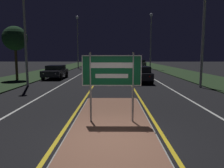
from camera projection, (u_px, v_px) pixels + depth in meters
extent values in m
plane|color=black|center=(111.00, 142.00, 6.04)|extent=(160.00, 160.00, 0.00)
cube|color=#999993|center=(112.00, 123.00, 7.67)|extent=(2.71, 8.54, 0.05)
cube|color=brown|center=(112.00, 123.00, 7.66)|extent=(2.59, 8.42, 0.10)
cube|color=#23381E|center=(33.00, 75.00, 25.93)|extent=(5.00, 100.00, 0.08)
cube|color=#23381E|center=(193.00, 75.00, 25.81)|extent=(5.00, 100.00, 0.08)
cube|color=gold|center=(102.00, 72.00, 30.84)|extent=(0.12, 70.00, 0.01)
cube|color=gold|center=(124.00, 72.00, 30.82)|extent=(0.12, 70.00, 0.01)
cube|color=silver|center=(83.00, 72.00, 30.86)|extent=(0.12, 70.00, 0.01)
cube|color=silver|center=(143.00, 72.00, 30.81)|extent=(0.12, 70.00, 0.01)
cube|color=silver|center=(62.00, 72.00, 30.88)|extent=(0.10, 70.00, 0.01)
cube|color=silver|center=(164.00, 72.00, 30.79)|extent=(0.10, 70.00, 0.01)
cylinder|color=#9E9E99|center=(91.00, 87.00, 7.51)|extent=(0.07, 0.07, 2.40)
cylinder|color=#9E9E99|center=(133.00, 87.00, 7.50)|extent=(0.07, 0.07, 2.40)
cube|color=#0F512D|center=(112.00, 71.00, 7.43)|extent=(2.03, 0.04, 1.04)
cube|color=white|center=(112.00, 71.00, 7.40)|extent=(2.03, 0.00, 1.04)
cube|color=#0F512D|center=(112.00, 71.00, 7.40)|extent=(1.97, 0.01, 0.98)
cube|color=white|center=(112.00, 65.00, 7.37)|extent=(1.42, 0.01, 0.19)
cube|color=white|center=(112.00, 76.00, 7.42)|extent=(1.11, 0.01, 0.15)
cylinder|color=#9E9E99|center=(25.00, 29.00, 16.53)|extent=(0.18, 0.18, 8.79)
cylinder|color=#9E9E99|center=(78.00, 44.00, 39.86)|extent=(0.18, 0.18, 9.06)
sphere|color=white|center=(77.00, 17.00, 39.25)|extent=(0.53, 0.53, 0.53)
cylinder|color=#9E9E99|center=(204.00, 18.00, 15.69)|extent=(0.18, 0.18, 10.09)
cylinder|color=#9E9E99|center=(151.00, 43.00, 37.09)|extent=(0.18, 0.18, 8.99)
sphere|color=white|center=(151.00, 15.00, 36.48)|extent=(0.53, 0.53, 0.53)
cube|color=black|center=(139.00, 75.00, 19.47)|extent=(1.87, 4.09, 0.59)
cube|color=black|center=(140.00, 69.00, 19.16)|extent=(1.64, 2.13, 0.50)
sphere|color=red|center=(135.00, 76.00, 17.45)|extent=(0.14, 0.14, 0.14)
sphere|color=red|center=(150.00, 77.00, 17.45)|extent=(0.14, 0.14, 0.14)
cylinder|color=black|center=(128.00, 77.00, 20.77)|extent=(0.22, 0.70, 0.70)
cylinder|color=black|center=(147.00, 77.00, 20.76)|extent=(0.22, 0.70, 0.70)
cylinder|color=black|center=(130.00, 80.00, 18.26)|extent=(0.22, 0.70, 0.70)
cylinder|color=black|center=(152.00, 80.00, 18.24)|extent=(0.22, 0.70, 0.70)
cube|color=navy|center=(134.00, 68.00, 29.58)|extent=(1.76, 4.28, 0.62)
cube|color=black|center=(134.00, 64.00, 29.25)|extent=(1.55, 2.23, 0.45)
sphere|color=red|center=(131.00, 69.00, 27.47)|extent=(0.14, 0.14, 0.14)
sphere|color=red|center=(139.00, 69.00, 27.46)|extent=(0.14, 0.14, 0.14)
cylinder|color=black|center=(127.00, 70.00, 30.94)|extent=(0.22, 0.72, 0.72)
cylinder|color=black|center=(139.00, 70.00, 30.93)|extent=(0.22, 0.72, 0.72)
cylinder|color=black|center=(128.00, 71.00, 28.31)|extent=(0.22, 0.72, 0.72)
cylinder|color=black|center=(141.00, 71.00, 28.30)|extent=(0.22, 0.72, 0.72)
cube|color=black|center=(129.00, 65.00, 38.99)|extent=(1.74, 4.33, 0.60)
cube|color=black|center=(129.00, 63.00, 38.67)|extent=(1.53, 2.25, 0.40)
sphere|color=red|center=(126.00, 65.00, 36.86)|extent=(0.14, 0.14, 0.14)
sphere|color=red|center=(133.00, 65.00, 36.85)|extent=(0.14, 0.14, 0.14)
cylinder|color=black|center=(124.00, 67.00, 40.37)|extent=(0.22, 0.68, 0.68)
cylinder|color=black|center=(133.00, 67.00, 40.36)|extent=(0.22, 0.68, 0.68)
cylinder|color=black|center=(124.00, 67.00, 37.71)|extent=(0.22, 0.68, 0.68)
cylinder|color=black|center=(134.00, 67.00, 37.70)|extent=(0.22, 0.68, 0.68)
cube|color=#4C514C|center=(141.00, 64.00, 47.60)|extent=(1.77, 4.69, 0.65)
cube|color=black|center=(141.00, 61.00, 47.25)|extent=(1.55, 2.44, 0.50)
sphere|color=red|center=(140.00, 64.00, 45.29)|extent=(0.14, 0.14, 0.14)
sphere|color=red|center=(145.00, 64.00, 45.28)|extent=(0.14, 0.14, 0.14)
cylinder|color=black|center=(136.00, 65.00, 49.09)|extent=(0.22, 0.61, 0.61)
cylinder|color=black|center=(144.00, 65.00, 49.08)|extent=(0.22, 0.61, 0.61)
cylinder|color=black|center=(138.00, 65.00, 46.21)|extent=(0.22, 0.61, 0.61)
cylinder|color=black|center=(146.00, 65.00, 46.20)|extent=(0.22, 0.61, 0.61)
cube|color=black|center=(55.00, 73.00, 22.57)|extent=(1.82, 4.23, 0.58)
cube|color=black|center=(56.00, 67.00, 22.75)|extent=(1.60, 2.20, 0.46)
sphere|color=white|center=(43.00, 74.00, 20.48)|extent=(0.14, 0.14, 0.14)
sphere|color=white|center=(55.00, 74.00, 20.48)|extent=(0.14, 0.14, 0.14)
cylinder|color=black|center=(43.00, 77.00, 21.31)|extent=(0.22, 0.67, 0.67)
cylinder|color=black|center=(61.00, 77.00, 21.30)|extent=(0.22, 0.67, 0.67)
cylinder|color=black|center=(51.00, 74.00, 23.91)|extent=(0.22, 0.67, 0.67)
cylinder|color=black|center=(66.00, 74.00, 23.90)|extent=(0.22, 0.67, 0.67)
cube|color=#4C514C|center=(98.00, 66.00, 35.50)|extent=(1.81, 4.17, 0.66)
cube|color=black|center=(99.00, 63.00, 35.68)|extent=(1.60, 2.17, 0.42)
sphere|color=white|center=(94.00, 66.00, 33.44)|extent=(0.14, 0.14, 0.14)
sphere|color=white|center=(101.00, 66.00, 33.44)|extent=(0.14, 0.14, 0.14)
cylinder|color=black|center=(92.00, 69.00, 34.27)|extent=(0.22, 0.70, 0.70)
cylinder|color=black|center=(103.00, 69.00, 34.26)|extent=(0.22, 0.70, 0.70)
cylinder|color=black|center=(94.00, 68.00, 36.83)|extent=(0.22, 0.70, 0.70)
cylinder|color=black|center=(104.00, 68.00, 36.82)|extent=(0.22, 0.70, 0.70)
cube|color=navy|center=(89.00, 63.00, 49.73)|extent=(1.74, 4.04, 0.55)
cube|color=black|center=(89.00, 61.00, 49.90)|extent=(1.53, 2.10, 0.46)
sphere|color=white|center=(85.00, 63.00, 47.74)|extent=(0.14, 0.14, 0.14)
sphere|color=white|center=(90.00, 63.00, 47.73)|extent=(0.14, 0.14, 0.14)
cylinder|color=black|center=(84.00, 65.00, 48.53)|extent=(0.22, 0.64, 0.64)
cylinder|color=black|center=(92.00, 65.00, 48.52)|extent=(0.22, 0.64, 0.64)
cylinder|color=black|center=(86.00, 64.00, 51.01)|extent=(0.22, 0.64, 0.64)
cylinder|color=black|center=(93.00, 64.00, 51.00)|extent=(0.22, 0.64, 0.64)
cylinder|color=#4C3823|center=(16.00, 62.00, 20.77)|extent=(0.24, 0.24, 3.40)
sphere|color=#19381E|center=(15.00, 38.00, 20.49)|extent=(2.27, 2.27, 2.27)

